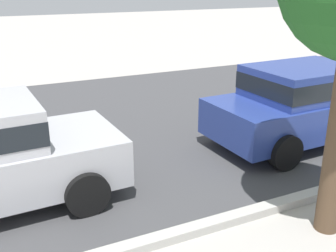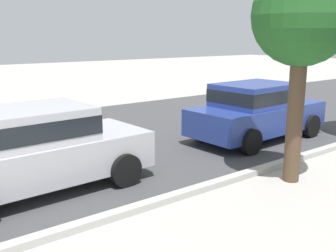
% 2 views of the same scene
% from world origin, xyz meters
% --- Properties ---
extents(street_surface, '(60.00, 9.00, 0.01)m').
position_xyz_m(street_surface, '(0.00, 7.50, 0.00)').
color(street_surface, '#424244').
rests_on(street_surface, ground).
extents(curb_stone, '(60.00, 0.20, 0.12)m').
position_xyz_m(curb_stone, '(0.00, 2.90, 0.06)').
color(curb_stone, '#B2AFA8').
rests_on(curb_stone, ground).
extents(street_tree_near_bench, '(1.84, 1.84, 4.08)m').
position_xyz_m(street_tree_near_bench, '(-2.78, 2.24, 3.09)').
color(street_tree_near_bench, brown).
rests_on(street_tree_near_bench, ground).
extents(parked_car_silver, '(4.15, 2.03, 1.56)m').
position_xyz_m(parked_car_silver, '(-6.95, 4.79, 0.84)').
color(parked_car_silver, '#B7B7BC').
rests_on(parked_car_silver, ground).
extents(parked_car_blue, '(4.15, 2.03, 1.56)m').
position_xyz_m(parked_car_blue, '(-0.81, 4.79, 0.84)').
color(parked_car_blue, navy).
rests_on(parked_car_blue, ground).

